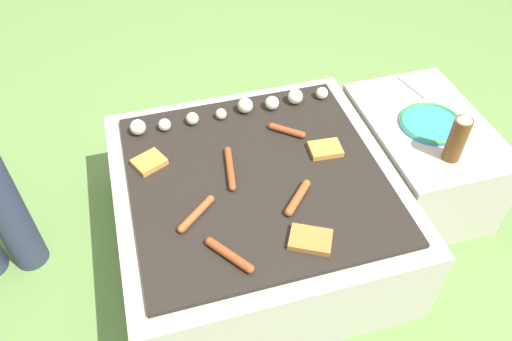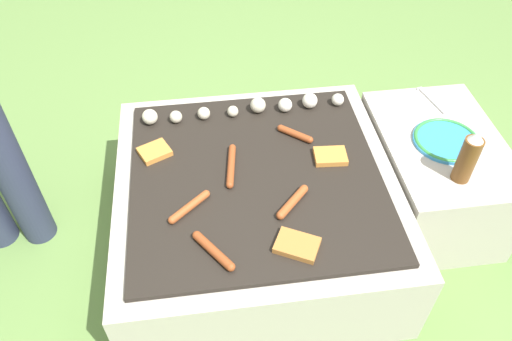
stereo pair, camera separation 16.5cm
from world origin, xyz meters
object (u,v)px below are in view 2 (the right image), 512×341
(plate_colorful, at_px, (447,140))
(fork_utensil, at_px, (430,99))
(sausage_front_center, at_px, (213,251))
(condiment_bottle, at_px, (468,158))

(plate_colorful, height_order, fork_utensil, plate_colorful)
(sausage_front_center, relative_size, fork_utensil, 0.87)
(condiment_bottle, distance_m, fork_utensil, 0.43)
(sausage_front_center, xyz_separation_m, condiment_bottle, (0.83, 0.19, 0.08))
(plate_colorful, distance_m, fork_utensil, 0.25)
(fork_utensil, bearing_deg, plate_colorful, -97.87)
(sausage_front_center, height_order, condiment_bottle, condiment_bottle)
(condiment_bottle, xyz_separation_m, fork_utensil, (0.06, 0.42, -0.09))
(plate_colorful, bearing_deg, sausage_front_center, -156.89)
(sausage_front_center, bearing_deg, fork_utensil, 34.41)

